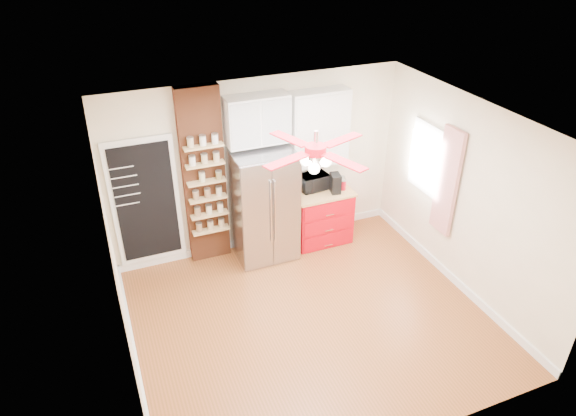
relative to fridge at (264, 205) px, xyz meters
name	(u,v)px	position (x,y,z in m)	size (l,w,h in m)	color
floor	(311,319)	(0.05, -1.63, -0.88)	(4.50, 4.50, 0.00)	brown
ceiling	(316,126)	(0.05, -1.63, 1.83)	(4.50, 4.50, 0.00)	white
wall_back	(258,166)	(0.05, 0.37, 0.48)	(4.50, 0.02, 2.70)	#F5E7C5
wall_front	(407,348)	(0.05, -3.63, 0.48)	(4.50, 0.02, 2.70)	#F5E7C5
wall_left	(118,277)	(-2.20, -1.63, 0.48)	(0.02, 4.00, 2.70)	#F5E7C5
wall_right	(467,199)	(2.30, -1.63, 0.48)	(0.02, 4.00, 2.70)	#F5E7C5
chalkboard	(146,202)	(-1.65, 0.33, 0.23)	(0.95, 0.05, 1.95)	white
brick_pillar	(204,178)	(-0.80, 0.29, 0.48)	(0.60, 0.16, 2.70)	brown
fridge	(264,205)	(0.00, 0.00, 0.00)	(0.90, 0.70, 1.75)	#A4A4A8
upper_glass_cabinet	(257,120)	(0.00, 0.20, 1.27)	(0.90, 0.35, 0.70)	white
red_cabinet	(321,215)	(0.97, 0.05, -0.42)	(0.94, 0.64, 0.90)	red
upper_shelf_unit	(319,128)	(0.97, 0.22, 1.00)	(0.90, 0.30, 1.15)	white
window	(427,159)	(2.28, -0.73, 0.68)	(0.04, 0.75, 1.05)	white
curtain	(447,182)	(2.23, -1.28, 0.57)	(0.06, 0.40, 1.55)	#B31917
ceiling_fan	(316,150)	(0.05, -1.63, 1.55)	(1.40, 1.40, 0.44)	silver
toaster_oven	(313,182)	(0.88, 0.16, 0.15)	(0.45, 0.30, 0.25)	black
coffee_maker	(335,183)	(1.15, -0.06, 0.18)	(0.14, 0.22, 0.30)	black
canister_left	(343,185)	(1.29, -0.03, 0.10)	(0.10, 0.10, 0.16)	#B60A1A
canister_right	(342,181)	(1.34, 0.09, 0.10)	(0.11, 0.11, 0.14)	red
pantry_jar_oats	(202,177)	(-0.86, 0.15, 0.56)	(0.09, 0.09, 0.13)	beige
pantry_jar_beans	(219,175)	(-0.62, 0.13, 0.55)	(0.09, 0.09, 0.11)	olive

